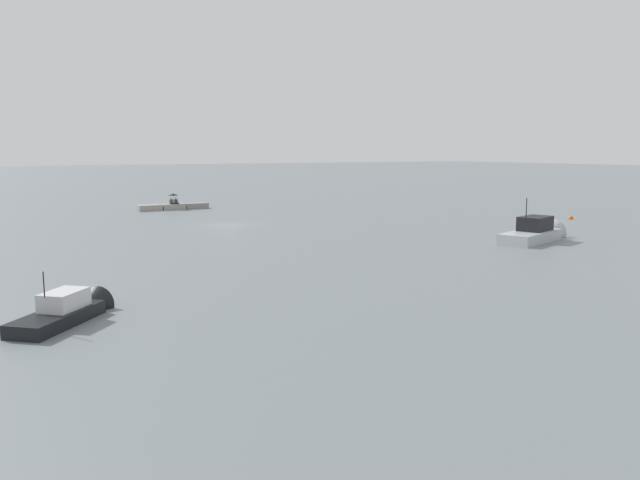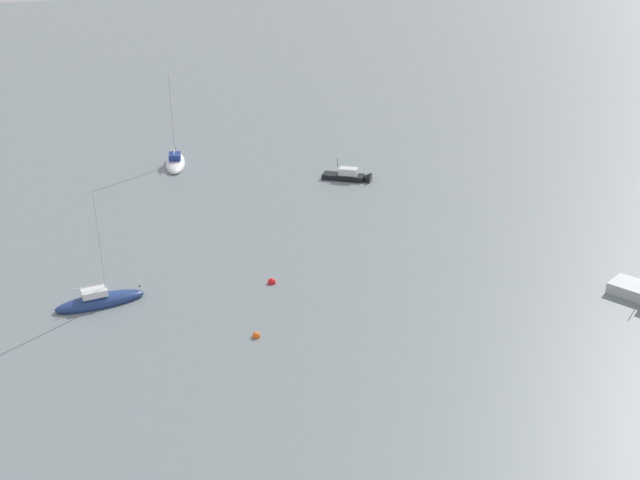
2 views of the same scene
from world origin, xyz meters
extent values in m
ellipsoid|color=navy|center=(1.43, 56.53, 0.22)|extent=(1.85, 6.21, 1.06)
cube|color=silver|center=(1.43, 56.84, 0.99)|extent=(1.08, 1.75, 0.49)
cylinder|color=silver|center=(1.42, 56.03, 4.53)|extent=(0.11, 0.11, 7.56)
cylinder|color=silver|center=(1.44, 57.11, 1.55)|extent=(0.11, 2.17, 0.08)
sphere|color=black|center=(1.39, 53.68, 0.80)|extent=(0.14, 0.14, 0.14)
ellipsoid|color=silver|center=(30.70, 42.36, 0.26)|extent=(7.69, 4.26, 1.27)
cube|color=navy|center=(30.35, 42.48, 1.19)|extent=(2.36, 1.84, 0.58)
cylinder|color=silver|center=(31.26, 42.18, 5.46)|extent=(0.13, 0.13, 9.13)
cylinder|color=silver|center=(30.03, 42.58, 1.85)|extent=(2.50, 0.88, 0.10)
sphere|color=black|center=(33.94, 41.33, 0.95)|extent=(0.17, 0.17, 0.17)
cube|color=black|center=(17.84, 27.90, 0.18)|extent=(4.11, 4.35, 0.73)
cone|color=black|center=(16.38, 26.26, 0.18)|extent=(2.17, 2.17, 1.54)
cube|color=silver|center=(17.49, 27.51, 0.91)|extent=(2.20, 2.26, 0.73)
cube|color=#283847|center=(17.14, 27.11, 0.95)|extent=(0.93, 0.83, 0.51)
cylinder|color=black|center=(18.27, 28.39, 1.79)|extent=(0.04, 0.04, 1.02)
sphere|color=#EA5914|center=(-7.71, 48.39, 0.09)|extent=(0.53, 0.53, 0.53)
sphere|color=red|center=(-1.08, 44.41, 0.10)|extent=(0.60, 0.60, 0.60)
camera|label=1|loc=(20.39, 53.73, 6.89)|focal=34.66mm
camera|label=2|loc=(-45.45, 62.99, 24.37)|focal=40.24mm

